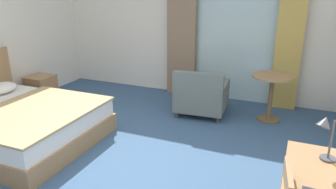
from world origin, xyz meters
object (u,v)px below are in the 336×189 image
object	(u,v)px
round_cafe_table	(272,87)
armchair_by_window	(201,96)
bed	(14,122)
nightstand	(41,89)
desk_lamp	(326,131)

from	to	relation	value
round_cafe_table	armchair_by_window	bearing A→B (deg)	-169.41
round_cafe_table	bed	bearing A→B (deg)	-146.08
nightstand	round_cafe_table	distance (m)	4.03
nightstand	armchair_by_window	size ratio (longest dim) A/B	0.58
bed	round_cafe_table	bearing A→B (deg)	33.92
bed	round_cafe_table	xyz separation A→B (m)	(3.14, 2.11, 0.27)
bed	desk_lamp	size ratio (longest dim) A/B	4.80
desk_lamp	round_cafe_table	bearing A→B (deg)	103.56
armchair_by_window	desk_lamp	bearing A→B (deg)	-54.08
nightstand	desk_lamp	size ratio (longest dim) A/B	1.13
bed	armchair_by_window	size ratio (longest dim) A/B	2.47
armchair_by_window	bed	bearing A→B (deg)	-137.29
bed	armchair_by_window	bearing A→B (deg)	42.71
bed	desk_lamp	distance (m)	3.84
nightstand	desk_lamp	xyz separation A→B (m)	(4.55, -1.75, 0.77)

